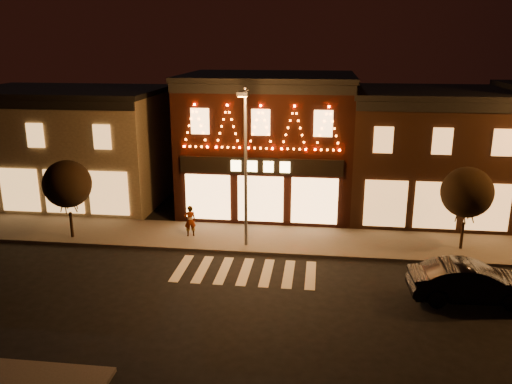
# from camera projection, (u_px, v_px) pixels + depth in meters

# --- Properties ---
(ground) EXTENTS (120.00, 120.00, 0.00)m
(ground) POSITION_uv_depth(u_px,v_px,m) (230.00, 315.00, 20.30)
(ground) COLOR black
(ground) RESTS_ON ground
(sidewalk_far) EXTENTS (44.00, 4.00, 0.15)m
(sidewalk_far) POSITION_uv_depth(u_px,v_px,m) (294.00, 240.00, 27.66)
(sidewalk_far) COLOR #47423D
(sidewalk_far) RESTS_ON ground
(building_left) EXTENTS (12.20, 8.28, 7.30)m
(building_left) POSITION_uv_depth(u_px,v_px,m) (70.00, 145.00, 34.19)
(building_left) COLOR #675D49
(building_left) RESTS_ON ground
(building_pulp) EXTENTS (10.20, 8.34, 8.30)m
(building_pulp) POSITION_uv_depth(u_px,v_px,m) (268.00, 142.00, 32.45)
(building_pulp) COLOR black
(building_pulp) RESTS_ON ground
(building_right_a) EXTENTS (9.20, 8.28, 7.50)m
(building_right_a) POSITION_uv_depth(u_px,v_px,m) (426.00, 152.00, 31.42)
(building_right_a) COLOR #371F13
(building_right_a) RESTS_ON ground
(streetlamp_mid) EXTENTS (0.52, 1.82, 7.95)m
(streetlamp_mid) POSITION_uv_depth(u_px,v_px,m) (245.00, 157.00, 25.38)
(streetlamp_mid) COLOR #59595E
(streetlamp_mid) RESTS_ON sidewalk_far
(tree_left) EXTENTS (2.49, 2.49, 4.17)m
(tree_left) POSITION_uv_depth(u_px,v_px,m) (67.00, 184.00, 27.17)
(tree_left) COLOR black
(tree_left) RESTS_ON sidewalk_far
(tree_right) EXTENTS (2.51, 2.51, 4.19)m
(tree_right) POSITION_uv_depth(u_px,v_px,m) (467.00, 192.00, 25.61)
(tree_right) COLOR black
(tree_right) RESTS_ON sidewalk_far
(dark_sedan) EXTENTS (4.95, 1.93, 1.61)m
(dark_sedan) POSITION_uv_depth(u_px,v_px,m) (471.00, 282.00, 21.24)
(dark_sedan) COLOR black
(dark_sedan) RESTS_ON ground
(pedestrian) EXTENTS (0.72, 0.59, 1.69)m
(pedestrian) POSITION_uv_depth(u_px,v_px,m) (190.00, 221.00, 27.89)
(pedestrian) COLOR gray
(pedestrian) RESTS_ON sidewalk_far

